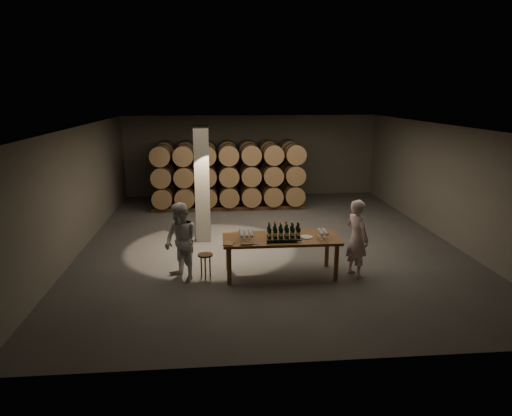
{
  "coord_description": "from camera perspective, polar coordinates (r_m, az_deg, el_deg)",
  "views": [
    {
      "loc": [
        -1.43,
        -12.17,
        4.05
      ],
      "look_at": [
        -0.39,
        -0.56,
        1.1
      ],
      "focal_mm": 32.0,
      "sensor_mm": 36.0,
      "label": 1
    }
  ],
  "objects": [
    {
      "name": "plate",
      "position": [
        10.32,
        6.28,
        -3.62
      ],
      "size": [
        0.3,
        0.3,
        0.02
      ],
      "primitive_type": "cylinder",
      "color": "silver",
      "rests_on": "tasting_table"
    },
    {
      "name": "pen",
      "position": [
        9.77,
        -0.2,
        -4.57
      ],
      "size": [
        0.15,
        0.06,
        0.01
      ],
      "primitive_type": "cylinder",
      "rotation": [
        0.0,
        1.57,
        -0.32
      ],
      "color": "black",
      "rests_on": "tasting_table"
    },
    {
      "name": "notebook_corner",
      "position": [
        9.82,
        -3.42,
        -4.46
      ],
      "size": [
        0.27,
        0.31,
        0.02
      ],
      "primitive_type": "cube",
      "rotation": [
        0.0,
        0.0,
        -0.23
      ],
      "color": "brown",
      "rests_on": "tasting_table"
    },
    {
      "name": "tasting_table",
      "position": [
        10.3,
        3.11,
        -4.23
      ],
      "size": [
        2.6,
        1.1,
        0.9
      ],
      "color": "brown",
      "rests_on": "ground"
    },
    {
      "name": "bottle_cluster",
      "position": [
        10.21,
        3.48,
        -3.05
      ],
      "size": [
        0.74,
        0.24,
        0.35
      ],
      "color": "black",
      "rests_on": "tasting_table"
    },
    {
      "name": "stool",
      "position": [
        10.31,
        -6.35,
        -6.28
      ],
      "size": [
        0.34,
        0.34,
        0.56
      ],
      "rotation": [
        0.0,
        0.0,
        -0.03
      ],
      "color": "#56361D",
      "rests_on": "ground"
    },
    {
      "name": "barrel_stack_back",
      "position": [
        17.61,
        -3.56,
        4.84
      ],
      "size": [
        5.48,
        0.95,
        2.31
      ],
      "color": "#56361D",
      "rests_on": "ground"
    },
    {
      "name": "glass_cluster_left",
      "position": [
        10.1,
        -1.24,
        -3.2
      ],
      "size": [
        0.31,
        0.53,
        0.18
      ],
      "color": "silver",
      "rests_on": "tasting_table"
    },
    {
      "name": "barrel_stack_front",
      "position": [
        16.23,
        -3.41,
        4.05
      ],
      "size": [
        5.48,
        0.95,
        2.31
      ],
      "color": "#56361D",
      "rests_on": "ground"
    },
    {
      "name": "person_woman",
      "position": [
        10.16,
        -9.33,
        -4.22
      ],
      "size": [
        1.05,
        1.07,
        1.75
      ],
      "primitive_type": "imported",
      "rotation": [
        0.0,
        0.0,
        -0.88
      ],
      "color": "silver",
      "rests_on": "ground"
    },
    {
      "name": "room",
      "position": [
        12.62,
        -6.73,
        2.9
      ],
      "size": [
        12.0,
        12.0,
        12.0
      ],
      "color": "#4D4A48",
      "rests_on": "ground"
    },
    {
      "name": "person_man",
      "position": [
        10.49,
        12.52,
        -3.7
      ],
      "size": [
        0.65,
        0.77,
        1.78
      ],
      "primitive_type": "imported",
      "rotation": [
        0.0,
        0.0,
        1.99
      ],
      "color": "white",
      "rests_on": "ground"
    },
    {
      "name": "glass_cluster_right",
      "position": [
        10.33,
        8.35,
        -3.0
      ],
      "size": [
        0.19,
        0.41,
        0.17
      ],
      "color": "silver",
      "rests_on": "tasting_table"
    },
    {
      "name": "notebook_near",
      "position": [
        9.8,
        -1.26,
        -4.45
      ],
      "size": [
        0.24,
        0.2,
        0.03
      ],
      "primitive_type": "cube",
      "rotation": [
        0.0,
        0.0,
        -0.05
      ],
      "color": "brown",
      "rests_on": "tasting_table"
    },
    {
      "name": "lying_bottles",
      "position": [
        9.9,
        3.34,
        -4.13
      ],
      "size": [
        0.76,
        0.08,
        0.08
      ],
      "color": "black",
      "rests_on": "tasting_table"
    }
  ]
}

